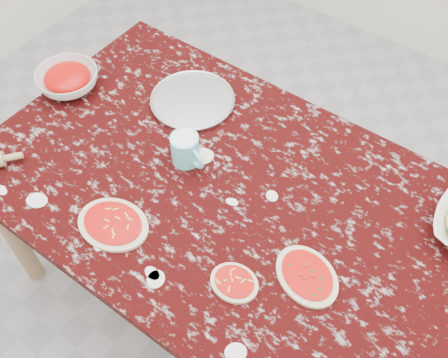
% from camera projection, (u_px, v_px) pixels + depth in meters
% --- Properties ---
extents(ground, '(4.00, 4.00, 0.00)m').
position_uv_depth(ground, '(224.00, 291.00, 2.26)').
color(ground, gray).
extents(worktable, '(1.60, 1.00, 0.75)m').
position_uv_depth(worktable, '(224.00, 203.00, 1.73)').
color(worktable, black).
rests_on(worktable, ground).
extents(pizza_tray, '(0.36, 0.36, 0.01)m').
position_uv_depth(pizza_tray, '(193.00, 101.00, 1.89)').
color(pizza_tray, '#B2B2B7').
rests_on(pizza_tray, worktable).
extents(sauce_bowl, '(0.28, 0.28, 0.07)m').
position_uv_depth(sauce_bowl, '(68.00, 80.00, 1.92)').
color(sauce_bowl, white).
rests_on(sauce_bowl, worktable).
extents(flour_mug, '(0.14, 0.09, 0.11)m').
position_uv_depth(flour_mug, '(186.00, 149.00, 1.69)').
color(flour_mug, '#69D9E8').
rests_on(flour_mug, worktable).
extents(pizza_left, '(0.25, 0.21, 0.02)m').
position_uv_depth(pizza_left, '(113.00, 224.00, 1.57)').
color(pizza_left, beige).
rests_on(pizza_left, worktable).
extents(pizza_mid, '(0.15, 0.13, 0.02)m').
position_uv_depth(pizza_mid, '(234.00, 283.00, 1.45)').
color(pizza_mid, beige).
rests_on(pizza_mid, worktable).
extents(pizza_right, '(0.25, 0.22, 0.02)m').
position_uv_depth(pizza_right, '(307.00, 276.00, 1.47)').
color(pizza_right, beige).
rests_on(pizza_right, worktable).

